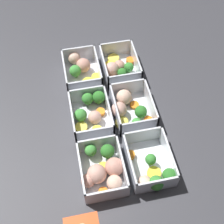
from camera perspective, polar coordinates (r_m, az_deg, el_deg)
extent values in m
plane|color=#38383D|center=(0.95, 0.00, -0.74)|extent=(4.00, 4.00, 0.00)
cube|color=silver|center=(0.87, 6.60, -9.44)|extent=(0.15, 0.11, 0.00)
cube|color=silver|center=(0.86, 10.28, -7.87)|extent=(0.15, 0.01, 0.06)
cube|color=silver|center=(0.84, 3.18, -9.33)|extent=(0.15, 0.01, 0.06)
cube|color=silver|center=(0.82, 8.22, -13.14)|extent=(0.01, 0.11, 0.06)
cube|color=silver|center=(0.88, 5.48, -4.38)|extent=(0.01, 0.11, 0.06)
cylinder|color=#49883F|center=(0.86, 6.96, -9.17)|extent=(0.01, 0.01, 0.02)
sphere|color=#388433|center=(0.84, 7.09, -8.58)|extent=(0.03, 0.03, 0.03)
cylinder|color=#49883F|center=(0.84, 7.94, -13.25)|extent=(0.01, 0.01, 0.01)
sphere|color=#388433|center=(0.82, 8.10, -12.73)|extent=(0.04, 0.04, 0.04)
cylinder|color=yellow|center=(0.85, 7.70, -11.05)|extent=(0.05, 0.05, 0.01)
cylinder|color=#407A37|center=(0.85, 10.20, -11.90)|extent=(0.01, 0.01, 0.02)
sphere|color=#2D7228|center=(0.83, 10.43, -11.29)|extent=(0.04, 0.04, 0.04)
sphere|color=beige|center=(0.83, 6.01, -12.67)|extent=(0.05, 0.05, 0.04)
cylinder|color=orange|center=(0.87, 3.36, -7.87)|extent=(0.03, 0.03, 0.01)
cube|color=silver|center=(0.96, 3.75, -0.03)|extent=(0.15, 0.11, 0.00)
cube|color=silver|center=(0.94, 7.03, 1.51)|extent=(0.15, 0.01, 0.06)
cube|color=silver|center=(0.92, 0.59, 0.42)|extent=(0.15, 0.01, 0.06)
cube|color=silver|center=(0.89, 4.99, -2.80)|extent=(0.01, 0.11, 0.06)
cube|color=silver|center=(0.98, 2.79, 4.42)|extent=(0.01, 0.11, 0.06)
cylinder|color=#407A37|center=(0.94, 5.20, -0.60)|extent=(0.01, 0.01, 0.01)
sphere|color=#2D7228|center=(0.93, 5.29, 0.08)|extent=(0.04, 0.04, 0.04)
cylinder|color=orange|center=(0.96, 4.11, 1.29)|extent=(0.03, 0.03, 0.01)
cylinder|color=orange|center=(0.98, 2.86, 3.05)|extent=(0.03, 0.03, 0.01)
cylinder|color=#519448|center=(0.92, 4.48, -2.65)|extent=(0.01, 0.01, 0.01)
sphere|color=#42933D|center=(0.90, 4.55, -2.05)|extent=(0.03, 0.03, 0.03)
cylinder|color=#DBC647|center=(0.92, 1.79, -1.98)|extent=(0.05, 0.05, 0.02)
sphere|color=beige|center=(0.96, 2.21, 2.73)|extent=(0.07, 0.07, 0.05)
cylinder|color=orange|center=(0.93, 6.62, -1.58)|extent=(0.04, 0.04, 0.02)
sphere|color=#D19E8C|center=(0.93, 1.29, 0.44)|extent=(0.06, 0.06, 0.05)
cube|color=silver|center=(1.06, 1.43, 7.67)|extent=(0.15, 0.11, 0.00)
cube|color=silver|center=(1.05, 4.37, 9.14)|extent=(0.15, 0.01, 0.06)
cube|color=silver|center=(1.04, -1.49, 8.29)|extent=(0.15, 0.01, 0.06)
cube|color=silver|center=(0.99, 2.40, 5.70)|extent=(0.01, 0.11, 0.06)
cube|color=silver|center=(1.09, 0.60, 11.47)|extent=(0.01, 0.11, 0.06)
sphere|color=#D19E8C|center=(1.03, 0.00, 7.86)|extent=(0.07, 0.07, 0.05)
cylinder|color=orange|center=(1.08, 3.36, 9.36)|extent=(0.04, 0.04, 0.01)
cylinder|color=#49883F|center=(1.05, 3.05, 7.54)|extent=(0.01, 0.01, 0.01)
sphere|color=#388433|center=(1.04, 3.09, 8.21)|extent=(0.03, 0.03, 0.03)
sphere|color=tan|center=(1.05, 1.34, 8.43)|extent=(0.05, 0.05, 0.04)
cylinder|color=#DBC647|center=(1.09, 0.27, 9.73)|extent=(0.05, 0.05, 0.01)
cylinder|color=#407A37|center=(1.03, 1.83, 6.46)|extent=(0.01, 0.01, 0.02)
sphere|color=#2D7228|center=(1.02, 1.86, 7.19)|extent=(0.03, 0.03, 0.03)
cylinder|color=orange|center=(1.02, 0.59, 5.49)|extent=(0.03, 0.03, 0.01)
cylinder|color=yellow|center=(1.06, -0.31, 8.38)|extent=(0.05, 0.05, 0.02)
cube|color=silver|center=(0.85, -1.80, -11.07)|extent=(0.15, 0.11, 0.00)
cube|color=silver|center=(0.83, 1.86, -9.59)|extent=(0.15, 0.01, 0.06)
cube|color=silver|center=(0.83, -5.60, -10.92)|extent=(0.15, 0.01, 0.06)
cube|color=silver|center=(0.80, -0.83, -15.00)|extent=(0.01, 0.11, 0.06)
cube|color=silver|center=(0.86, -2.77, -5.88)|extent=(0.01, 0.11, 0.06)
sphere|color=tan|center=(0.83, 0.43, -10.00)|extent=(0.06, 0.06, 0.05)
cylinder|color=#519448|center=(0.87, -3.86, -7.60)|extent=(0.01, 0.01, 0.01)
sphere|color=#42933D|center=(0.85, -3.93, -6.99)|extent=(0.03, 0.03, 0.03)
cylinder|color=orange|center=(0.83, -1.60, -14.37)|extent=(0.03, 0.03, 0.01)
sphere|color=tan|center=(0.82, -4.40, -12.41)|extent=(0.04, 0.04, 0.04)
sphere|color=beige|center=(0.82, 0.45, -12.78)|extent=(0.05, 0.05, 0.04)
cylinder|color=#407A37|center=(0.86, -0.83, -7.89)|extent=(0.01, 0.01, 0.02)
sphere|color=#2D7228|center=(0.84, -0.85, -7.17)|extent=(0.04, 0.04, 0.04)
cylinder|color=yellow|center=(0.85, -1.57, -10.07)|extent=(0.03, 0.03, 0.01)
sphere|color=#D19E8C|center=(0.82, -2.78, -11.23)|extent=(0.07, 0.07, 0.05)
cube|color=silver|center=(0.94, -3.81, -1.32)|extent=(0.15, 0.11, 0.00)
cube|color=silver|center=(0.92, -0.59, 0.22)|extent=(0.15, 0.01, 0.06)
cube|color=silver|center=(0.92, -7.24, -0.90)|extent=(0.15, 0.01, 0.06)
cube|color=silver|center=(0.88, -3.11, -4.24)|extent=(0.01, 0.11, 0.06)
cube|color=silver|center=(0.96, -4.64, 3.22)|extent=(0.01, 0.11, 0.06)
sphere|color=#D19E8C|center=(0.92, -3.18, -0.96)|extent=(0.04, 0.04, 0.04)
cylinder|color=#519448|center=(0.93, -5.64, -1.41)|extent=(0.01, 0.01, 0.01)
sphere|color=#42933D|center=(0.91, -5.75, -0.66)|extent=(0.04, 0.04, 0.04)
cylinder|color=#DBC647|center=(0.91, -5.64, -2.94)|extent=(0.05, 0.05, 0.02)
cylinder|color=yellow|center=(0.91, -2.73, -3.48)|extent=(0.03, 0.03, 0.02)
cylinder|color=#407A37|center=(0.97, -2.40, 1.97)|extent=(0.01, 0.01, 0.01)
sphere|color=#2D7228|center=(0.95, -2.45, 2.75)|extent=(0.04, 0.04, 0.04)
cylinder|color=#49883F|center=(0.97, -4.42, 1.73)|extent=(0.01, 0.01, 0.01)
sphere|color=#388433|center=(0.95, -4.50, 2.48)|extent=(0.04, 0.04, 0.04)
cylinder|color=orange|center=(0.94, -2.10, -0.02)|extent=(0.03, 0.03, 0.01)
cylinder|color=orange|center=(0.90, -4.68, -4.83)|extent=(0.03, 0.03, 0.01)
cube|color=silver|center=(1.05, -5.43, 6.60)|extent=(0.15, 0.11, 0.00)
cube|color=silver|center=(1.03, -2.56, 8.12)|extent=(0.15, 0.01, 0.06)
cube|color=silver|center=(1.03, -8.55, 7.15)|extent=(0.15, 0.01, 0.06)
cube|color=silver|center=(0.98, -4.91, 4.54)|extent=(0.01, 0.11, 0.06)
cube|color=silver|center=(1.08, -6.14, 10.46)|extent=(0.01, 0.11, 0.06)
cylinder|color=yellow|center=(1.01, -2.73, 5.21)|extent=(0.04, 0.04, 0.01)
sphere|color=beige|center=(1.08, -6.93, 9.80)|extent=(0.06, 0.06, 0.04)
cylinder|color=yellow|center=(1.03, -2.87, 6.33)|extent=(0.04, 0.04, 0.01)
cylinder|color=yellow|center=(1.02, -4.36, 5.36)|extent=(0.05, 0.05, 0.02)
cylinder|color=#519448|center=(1.05, -6.63, 6.76)|extent=(0.01, 0.01, 0.01)
sphere|color=#42933D|center=(1.03, -6.74, 7.49)|extent=(0.04, 0.04, 0.04)
cylinder|color=orange|center=(1.00, -6.04, 4.12)|extent=(0.03, 0.03, 0.01)
sphere|color=tan|center=(1.05, -5.25, 8.49)|extent=(0.05, 0.05, 0.05)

